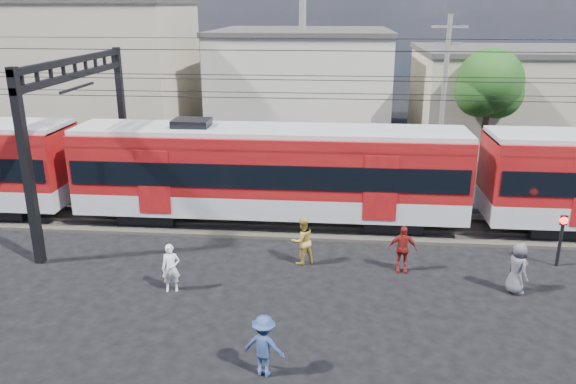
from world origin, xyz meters
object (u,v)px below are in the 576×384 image
(pedestrian_a, at_px, (171,268))
(pedestrian_c, at_px, (264,346))
(crossing_signal, at_px, (562,231))
(commuter_train, at_px, (275,170))

(pedestrian_a, xyz_separation_m, pedestrian_c, (3.58, -4.10, 0.02))
(pedestrian_a, xyz_separation_m, crossing_signal, (13.25, 3.03, 0.53))
(crossing_signal, bearing_deg, pedestrian_a, -167.10)
(pedestrian_c, xyz_separation_m, crossing_signal, (9.67, 7.14, 0.50))
(pedestrian_c, bearing_deg, pedestrian_a, -35.33)
(commuter_train, height_order, crossing_signal, commuter_train)
(pedestrian_a, height_order, crossing_signal, crossing_signal)
(commuter_train, bearing_deg, crossing_signal, -16.58)
(pedestrian_a, bearing_deg, pedestrian_c, -60.44)
(pedestrian_a, bearing_deg, crossing_signal, 1.38)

